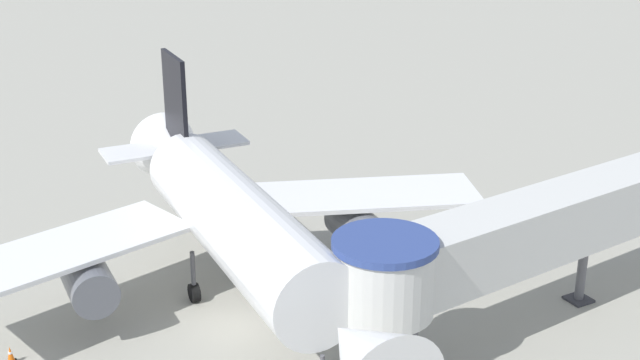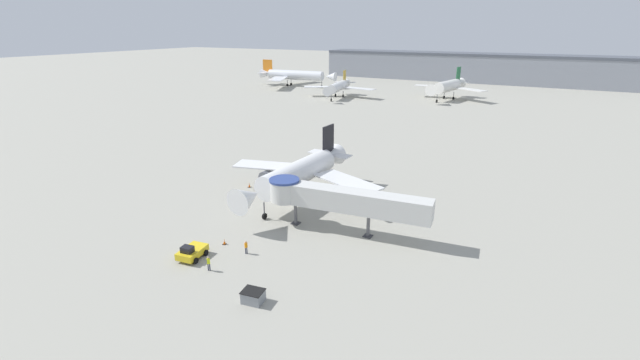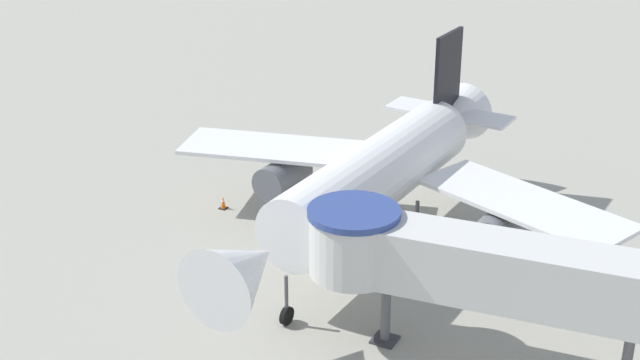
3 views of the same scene
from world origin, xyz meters
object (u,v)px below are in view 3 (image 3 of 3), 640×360
at_px(main_airplane, 378,175).
at_px(jet_bridge, 524,275).
at_px(traffic_cone_starboard_wing, 552,300).
at_px(traffic_cone_port_wing, 223,203).

bearing_deg(main_airplane, jet_bridge, -33.70).
height_order(jet_bridge, traffic_cone_starboard_wing, jet_bridge).
distance_m(jet_bridge, traffic_cone_starboard_wing, 7.28).
bearing_deg(traffic_cone_port_wing, main_airplane, -1.92).
bearing_deg(traffic_cone_starboard_wing, jet_bridge, -91.11).
xyz_separation_m(jet_bridge, traffic_cone_starboard_wing, (0.11, 5.88, -4.30)).
height_order(main_airplane, traffic_cone_starboard_wing, main_airplane).
bearing_deg(traffic_cone_port_wing, traffic_cone_starboard_wing, -5.64).
xyz_separation_m(traffic_cone_starboard_wing, traffic_cone_port_wing, (-20.27, 2.00, 0.02)).
bearing_deg(jet_bridge, traffic_cone_starboard_wing, 82.88).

